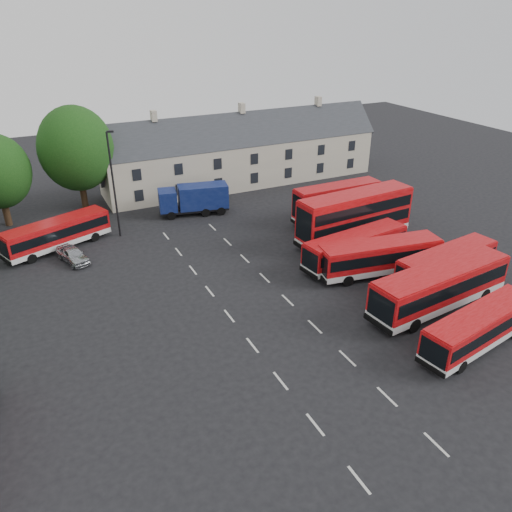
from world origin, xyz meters
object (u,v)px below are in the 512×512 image
object	(u,v)px
bus_row_a	(480,326)
silver_car	(73,255)
bus_dd_south	(355,214)
box_truck	(195,198)
lamppost	(113,182)

from	to	relation	value
bus_row_a	silver_car	xyz separation A→B (m)	(-22.63, 25.02, -0.97)
bus_dd_south	bus_row_a	bearing A→B (deg)	-102.55
bus_row_a	bus_dd_south	bearing A→B (deg)	71.76
bus_dd_south	box_truck	size ratio (longest dim) A/B	1.56
bus_row_a	box_truck	distance (m)	32.28
bus_row_a	bus_dd_south	distance (m)	17.87
lamppost	box_truck	bearing A→B (deg)	14.30
bus_row_a	silver_car	size ratio (longest dim) A/B	2.46
bus_dd_south	silver_car	world-z (taller)	bus_dd_south
bus_row_a	lamppost	xyz separation A→B (m)	(-17.59, 28.82, 3.93)
bus_dd_south	lamppost	bearing A→B (deg)	147.12
silver_car	lamppost	world-z (taller)	lamppost
bus_row_a	lamppost	world-z (taller)	lamppost
box_truck	silver_car	bearing A→B (deg)	-144.41
bus_dd_south	lamppost	xyz separation A→B (m)	(-20.25, 11.18, 2.80)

